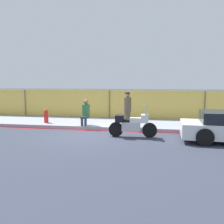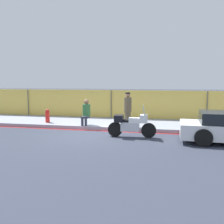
{
  "view_description": "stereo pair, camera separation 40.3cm",
  "coord_description": "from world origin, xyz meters",
  "px_view_note": "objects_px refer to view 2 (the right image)",
  "views": [
    {
      "loc": [
        3.04,
        -11.45,
        2.51
      ],
      "look_at": [
        0.75,
        1.11,
        0.94
      ],
      "focal_mm": 42.0,
      "sensor_mm": 36.0,
      "label": 1
    },
    {
      "loc": [
        3.43,
        -11.37,
        2.51
      ],
      "look_at": [
        0.75,
        1.11,
        0.94
      ],
      "focal_mm": 42.0,
      "sensor_mm": 36.0,
      "label": 2
    }
  ],
  "objects_px": {
    "motorcycle": "(131,124)",
    "officer_standing": "(128,109)",
    "fire_hydrant": "(47,116)",
    "person_seated_on_curb": "(86,111)"
  },
  "relations": [
    {
      "from": "motorcycle",
      "to": "fire_hydrant",
      "type": "relative_size",
      "value": 2.93
    },
    {
      "from": "motorcycle",
      "to": "officer_standing",
      "type": "distance_m",
      "value": 1.82
    },
    {
      "from": "motorcycle",
      "to": "officer_standing",
      "type": "relative_size",
      "value": 1.25
    },
    {
      "from": "motorcycle",
      "to": "person_seated_on_curb",
      "type": "bearing_deg",
      "value": 145.51
    },
    {
      "from": "fire_hydrant",
      "to": "officer_standing",
      "type": "bearing_deg",
      "value": -3.34
    },
    {
      "from": "motorcycle",
      "to": "person_seated_on_curb",
      "type": "distance_m",
      "value": 3.09
    },
    {
      "from": "officer_standing",
      "to": "fire_hydrant",
      "type": "relative_size",
      "value": 2.34
    },
    {
      "from": "person_seated_on_curb",
      "to": "motorcycle",
      "type": "bearing_deg",
      "value": -32.17
    },
    {
      "from": "motorcycle",
      "to": "officer_standing",
      "type": "bearing_deg",
      "value": 101.75
    },
    {
      "from": "officer_standing",
      "to": "fire_hydrant",
      "type": "xyz_separation_m",
      "value": [
        -4.51,
        0.26,
        -0.51
      ]
    }
  ]
}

